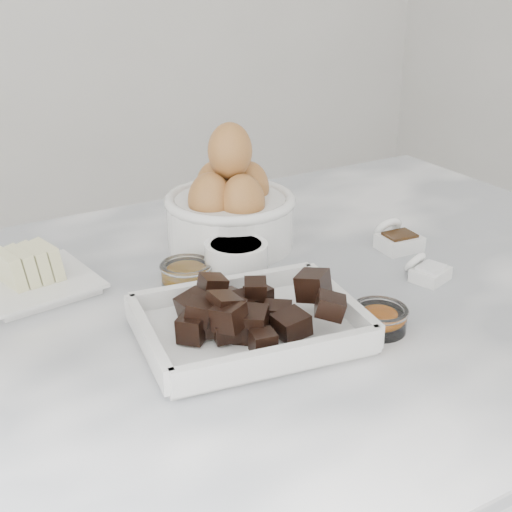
{
  "coord_description": "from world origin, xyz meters",
  "views": [
    {
      "loc": [
        -0.4,
        -0.68,
        1.34
      ],
      "look_at": [
        0.02,
        0.03,
        0.98
      ],
      "focal_mm": 50.0,
      "sensor_mm": 36.0,
      "label": 1
    }
  ],
  "objects_px": {
    "chocolate_dish": "(249,317)",
    "zest_bowl": "(379,318)",
    "butter_plate": "(32,276)",
    "salt_spoon": "(426,271)",
    "honey_bowl": "(186,273)",
    "egg_bowl": "(230,207)",
    "vanilla_spoon": "(396,238)",
    "sugar_ramekin": "(236,259)"
  },
  "relations": [
    {
      "from": "chocolate_dish",
      "to": "zest_bowl",
      "type": "height_order",
      "value": "chocolate_dish"
    },
    {
      "from": "butter_plate",
      "to": "salt_spoon",
      "type": "height_order",
      "value": "butter_plate"
    },
    {
      "from": "honey_bowl",
      "to": "salt_spoon",
      "type": "bearing_deg",
      "value": -27.73
    },
    {
      "from": "egg_bowl",
      "to": "vanilla_spoon",
      "type": "distance_m",
      "value": 0.24
    },
    {
      "from": "chocolate_dish",
      "to": "zest_bowl",
      "type": "distance_m",
      "value": 0.15
    },
    {
      "from": "honey_bowl",
      "to": "vanilla_spoon",
      "type": "distance_m",
      "value": 0.31
    },
    {
      "from": "butter_plate",
      "to": "salt_spoon",
      "type": "xyz_separation_m",
      "value": [
        0.45,
        -0.23,
        -0.01
      ]
    },
    {
      "from": "zest_bowl",
      "to": "vanilla_spoon",
      "type": "xyz_separation_m",
      "value": [
        0.17,
        0.17,
        -0.0
      ]
    },
    {
      "from": "butter_plate",
      "to": "honey_bowl",
      "type": "bearing_deg",
      "value": -25.05
    },
    {
      "from": "chocolate_dish",
      "to": "zest_bowl",
      "type": "relative_size",
      "value": 4.03
    },
    {
      "from": "chocolate_dish",
      "to": "butter_plate",
      "type": "height_order",
      "value": "chocolate_dish"
    },
    {
      "from": "honey_bowl",
      "to": "sugar_ramekin",
      "type": "bearing_deg",
      "value": -14.6
    },
    {
      "from": "sugar_ramekin",
      "to": "honey_bowl",
      "type": "bearing_deg",
      "value": 165.4
    },
    {
      "from": "sugar_ramekin",
      "to": "salt_spoon",
      "type": "height_order",
      "value": "sugar_ramekin"
    },
    {
      "from": "sugar_ramekin",
      "to": "butter_plate",
      "type": "bearing_deg",
      "value": 157.61
    },
    {
      "from": "sugar_ramekin",
      "to": "honey_bowl",
      "type": "distance_m",
      "value": 0.07
    },
    {
      "from": "sugar_ramekin",
      "to": "zest_bowl",
      "type": "relative_size",
      "value": 1.25
    },
    {
      "from": "butter_plate",
      "to": "sugar_ramekin",
      "type": "height_order",
      "value": "butter_plate"
    },
    {
      "from": "sugar_ramekin",
      "to": "zest_bowl",
      "type": "bearing_deg",
      "value": -70.04
    },
    {
      "from": "zest_bowl",
      "to": "butter_plate",
      "type": "bearing_deg",
      "value": 136.14
    },
    {
      "from": "butter_plate",
      "to": "chocolate_dish",
      "type": "bearing_deg",
      "value": -53.43
    },
    {
      "from": "egg_bowl",
      "to": "honey_bowl",
      "type": "distance_m",
      "value": 0.15
    },
    {
      "from": "zest_bowl",
      "to": "chocolate_dish",
      "type": "bearing_deg",
      "value": 155.78
    },
    {
      "from": "honey_bowl",
      "to": "zest_bowl",
      "type": "height_order",
      "value": "same"
    },
    {
      "from": "salt_spoon",
      "to": "vanilla_spoon",
      "type": "bearing_deg",
      "value": 70.8
    },
    {
      "from": "chocolate_dish",
      "to": "salt_spoon",
      "type": "bearing_deg",
      "value": 2.61
    },
    {
      "from": "chocolate_dish",
      "to": "sugar_ramekin",
      "type": "bearing_deg",
      "value": 66.49
    },
    {
      "from": "egg_bowl",
      "to": "vanilla_spoon",
      "type": "height_order",
      "value": "egg_bowl"
    },
    {
      "from": "honey_bowl",
      "to": "salt_spoon",
      "type": "xyz_separation_m",
      "value": [
        0.28,
        -0.15,
        -0.0
      ]
    },
    {
      "from": "sugar_ramekin",
      "to": "chocolate_dish",
      "type": "bearing_deg",
      "value": -113.51
    },
    {
      "from": "chocolate_dish",
      "to": "egg_bowl",
      "type": "distance_m",
      "value": 0.27
    },
    {
      "from": "chocolate_dish",
      "to": "egg_bowl",
      "type": "relative_size",
      "value": 1.42
    },
    {
      "from": "chocolate_dish",
      "to": "sugar_ramekin",
      "type": "height_order",
      "value": "chocolate_dish"
    },
    {
      "from": "vanilla_spoon",
      "to": "zest_bowl",
      "type": "bearing_deg",
      "value": -135.07
    },
    {
      "from": "honey_bowl",
      "to": "zest_bowl",
      "type": "xyz_separation_m",
      "value": [
        0.14,
        -0.22,
        0.0
      ]
    },
    {
      "from": "egg_bowl",
      "to": "honey_bowl",
      "type": "bearing_deg",
      "value": -142.15
    },
    {
      "from": "sugar_ramekin",
      "to": "egg_bowl",
      "type": "xyz_separation_m",
      "value": [
        0.05,
        0.1,
        0.03
      ]
    },
    {
      "from": "sugar_ramekin",
      "to": "salt_spoon",
      "type": "bearing_deg",
      "value": -31.2
    },
    {
      "from": "egg_bowl",
      "to": "salt_spoon",
      "type": "height_order",
      "value": "egg_bowl"
    },
    {
      "from": "chocolate_dish",
      "to": "vanilla_spoon",
      "type": "relative_size",
      "value": 3.64
    },
    {
      "from": "butter_plate",
      "to": "sugar_ramekin",
      "type": "bearing_deg",
      "value": -22.39
    },
    {
      "from": "butter_plate",
      "to": "egg_bowl",
      "type": "xyz_separation_m",
      "value": [
        0.29,
        0.0,
        0.04
      ]
    }
  ]
}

